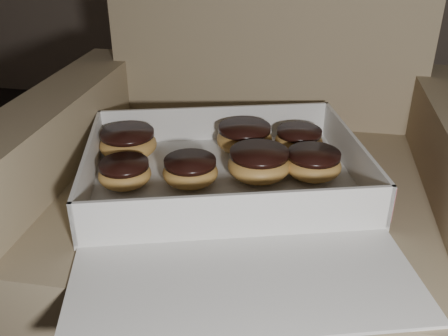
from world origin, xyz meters
TOP-DOWN VIEW (x-y plane):
  - armchair at (-0.47, 0.95)m, footprint 0.79×0.67m
  - bakery_box at (-0.49, 0.83)m, footprint 0.56×0.61m
  - donut_a at (-0.36, 0.91)m, footprint 0.09×0.09m
  - donut_b at (-0.39, 1.00)m, footprint 0.09×0.09m
  - donut_c at (-0.69, 0.93)m, footprint 0.10×0.10m
  - donut_d at (-0.45, 0.89)m, footprint 0.10×0.10m
  - donut_e at (-0.56, 0.85)m, footprint 0.09×0.09m
  - donut_f at (-0.66, 0.83)m, footprint 0.09×0.09m
  - donut_g at (-0.49, 0.99)m, footprint 0.10×0.10m
  - crumb_a at (-0.59, 0.73)m, footprint 0.01×0.01m
  - crumb_b at (-0.43, 0.84)m, footprint 0.01×0.01m
  - crumb_c at (-0.43, 0.82)m, footprint 0.01×0.01m

SIDE VIEW (x-z plane):
  - armchair at x=-0.47m, z-range -0.15..0.68m
  - crumb_a at x=-0.59m, z-range 0.38..0.38m
  - crumb_b at x=-0.43m, z-range 0.38..0.38m
  - crumb_c at x=-0.43m, z-range 0.38..0.38m
  - bakery_box at x=-0.49m, z-range 0.35..0.42m
  - donut_f at x=-0.66m, z-range 0.38..0.42m
  - donut_b at x=-0.39m, z-range 0.38..0.42m
  - donut_e at x=-0.56m, z-range 0.38..0.43m
  - donut_a at x=-0.36m, z-range 0.38..0.43m
  - donut_c at x=-0.69m, z-range 0.38..0.43m
  - donut_g at x=-0.49m, z-range 0.38..0.43m
  - donut_d at x=-0.45m, z-range 0.38..0.43m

